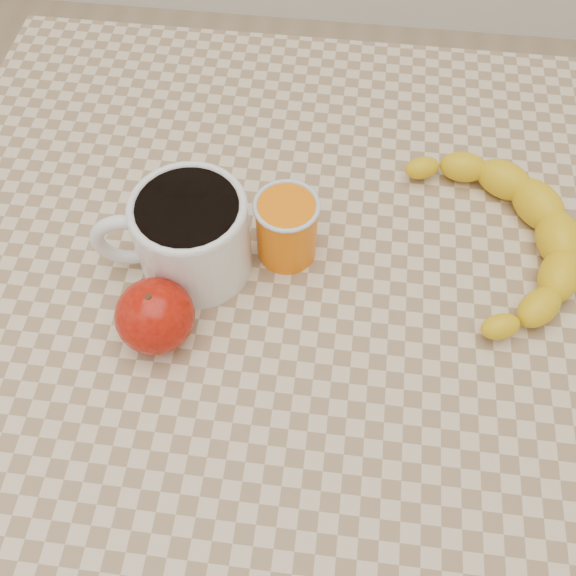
# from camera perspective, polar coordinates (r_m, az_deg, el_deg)

# --- Properties ---
(ground) EXTENTS (3.00, 3.00, 0.00)m
(ground) POSITION_cam_1_polar(r_m,az_deg,el_deg) (1.32, -0.00, -18.03)
(ground) COLOR tan
(ground) RESTS_ON ground
(table) EXTENTS (0.80, 0.80, 0.75)m
(table) POSITION_cam_1_polar(r_m,az_deg,el_deg) (0.70, -0.00, -4.62)
(table) COLOR beige
(table) RESTS_ON ground
(coffee_mug) EXTENTS (0.16, 0.13, 0.09)m
(coffee_mug) POSITION_cam_1_polar(r_m,az_deg,el_deg) (0.61, -8.81, 4.82)
(coffee_mug) COLOR white
(coffee_mug) RESTS_ON table
(orange_juice_glass) EXTENTS (0.06, 0.06, 0.07)m
(orange_juice_glass) POSITION_cam_1_polar(r_m,az_deg,el_deg) (0.62, -0.12, 5.38)
(orange_juice_glass) COLOR orange
(orange_juice_glass) RESTS_ON table
(apple) EXTENTS (0.08, 0.08, 0.07)m
(apple) POSITION_cam_1_polar(r_m,az_deg,el_deg) (0.59, -11.74, -2.44)
(apple) COLOR #870904
(apple) RESTS_ON table
(banana) EXTENTS (0.29, 0.34, 0.04)m
(banana) POSITION_cam_1_polar(r_m,az_deg,el_deg) (0.67, 18.33, 4.49)
(banana) COLOR yellow
(banana) RESTS_ON table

